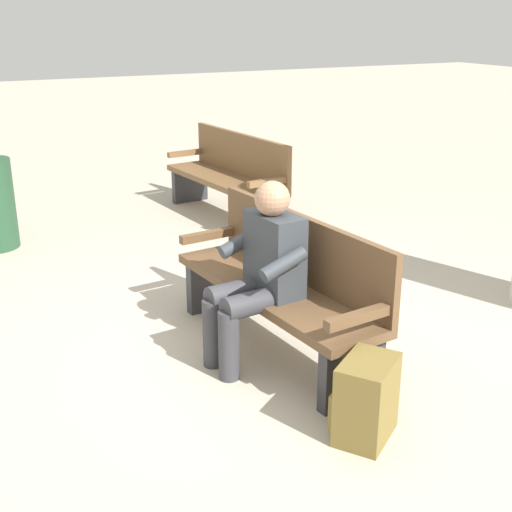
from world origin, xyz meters
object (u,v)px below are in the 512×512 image
object	(u,v)px
bench_near	(283,283)
backpack	(365,400)
bench_far	(230,175)
person_seated	(260,270)

from	to	relation	value
bench_near	backpack	distance (m)	1.14
bench_near	backpack	xyz separation A→B (m)	(-1.11, 0.11, -0.24)
backpack	bench_far	world-z (taller)	bench_far
person_seated	bench_near	bearing A→B (deg)	-71.24
bench_near	bench_far	bearing A→B (deg)	-24.27
bench_near	person_seated	xyz separation A→B (m)	(-0.10, 0.22, 0.17)
bench_near	person_seated	distance (m)	0.30
person_seated	backpack	distance (m)	1.09
bench_near	backpack	bearing A→B (deg)	168.36
bench_near	backpack	world-z (taller)	bench_near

